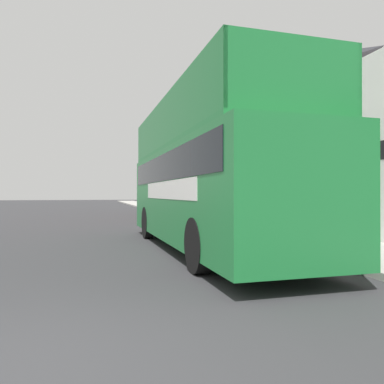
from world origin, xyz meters
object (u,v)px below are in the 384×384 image
(lamp_post_second, at_px, (226,147))
(lamp_post_third, at_px, (184,165))
(tour_bus, at_px, (205,185))
(lamp_post_nearest, at_px, (340,110))
(parked_car_ahead_of_bus, at_px, (176,212))

(lamp_post_second, xyz_separation_m, lamp_post_third, (-0.02, 7.40, -0.22))
(lamp_post_second, bearing_deg, lamp_post_third, 90.13)
(tour_bus, height_order, lamp_post_nearest, lamp_post_nearest)
(parked_car_ahead_of_bus, relative_size, lamp_post_nearest, 0.98)
(parked_car_ahead_of_bus, bearing_deg, lamp_post_third, 70.29)
(parked_car_ahead_of_bus, relative_size, lamp_post_second, 0.95)
(tour_bus, relative_size, lamp_post_second, 2.04)
(tour_bus, xyz_separation_m, lamp_post_nearest, (2.29, -2.80, 1.61))
(lamp_post_third, bearing_deg, parked_car_ahead_of_bus, -107.30)
(lamp_post_nearest, bearing_deg, lamp_post_third, 89.88)
(tour_bus, relative_size, lamp_post_third, 2.20)
(tour_bus, distance_m, lamp_post_third, 12.31)
(lamp_post_third, bearing_deg, tour_bus, -100.96)
(tour_bus, xyz_separation_m, lamp_post_second, (2.34, 4.60, 1.70))
(parked_car_ahead_of_bus, distance_m, lamp_post_second, 3.97)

